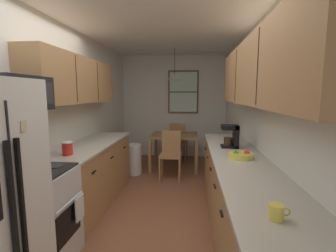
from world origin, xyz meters
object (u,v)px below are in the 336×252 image
Objects in this scene: dining_chair_near at (171,152)px; storage_canister at (67,148)px; microwave_over_range at (14,93)px; fruit_bowl at (241,155)px; trash_bin at (134,159)px; coffee_maker at (232,136)px; dining_table at (174,139)px; dining_chair_far at (178,139)px; stove_range at (36,216)px; mug_by_coffeemaker at (276,212)px.

dining_chair_near is 2.19m from storage_canister.
microwave_over_range reaches higher than fruit_bowl.
coffee_maker is at bearing -39.39° from trash_bin.
dining_chair_far is at bearing 86.14° from dining_table.
microwave_over_range is at bearing 179.97° from stove_range.
stove_range is at bearing -147.99° from coffee_maker.
fruit_bowl is at bearing 18.26° from microwave_over_range.
coffee_maker is (0.86, -2.55, 0.56)m from dining_chair_far.
microwave_over_range is 3.50m from dining_table.
dining_table is 0.66m from dining_chair_far.
dining_chair_near is (-0.02, -0.65, -0.13)m from dining_table.
dining_table is 3.89m from mug_by_coffeemaker.
dining_table is 0.99m from trash_bin.
stove_range reaches higher than storage_canister.
dining_table is at bearing 66.60° from storage_canister.
stove_range is 3.65× the size of coffee_maker.
stove_range is at bearing -89.50° from storage_canister.
storage_canister reaches higher than dining_table.
dining_table is 1.11× the size of dining_chair_near.
trash_bin is 3.79× the size of storage_canister.
dining_chair_near is 5.63× the size of storage_canister.
microwave_over_range reaches higher than stove_range.
microwave_over_range is 0.69× the size of dining_chair_far.
fruit_bowl reaches higher than mug_by_coffeemaker.
microwave_over_range reaches higher than storage_canister.
microwave_over_range is at bearing -108.02° from dining_chair_far.
microwave_over_range is 2.97m from trash_bin.
trash_bin is 3.71m from mug_by_coffeemaker.
dining_table is 8.02× the size of mug_by_coffeemaker.
dining_table is at bearing 110.63° from fruit_bowl.
mug_by_coffeemaker is (1.94, -1.28, -0.04)m from storage_canister.
stove_range is 2.41m from coffee_maker.
storage_canister is 0.59× the size of fruit_bowl.
storage_canister is 2.33m from mug_by_coffeemaker.
dining_table is at bearing 33.51° from trash_bin.
dining_chair_near is 0.79m from trash_bin.
storage_canister is (-1.13, -3.15, 0.48)m from dining_chair_far.
stove_range is 0.82m from storage_canister.
dining_chair_far is at bearing 70.33° from storage_canister.
dining_chair_far is 3.25m from fruit_bowl.
dining_table is 3.31× the size of coffee_maker.
stove_range is 2.09m from mug_by_coffeemaker.
dining_chair_far is 4.53m from mug_by_coffeemaker.
mug_by_coffeemaker is (1.94, -0.64, 0.47)m from stove_range.
storage_canister is at bearing -113.40° from dining_table.
dining_chair_near reaches higher than trash_bin.
microwave_over_range reaches higher than coffee_maker.
coffee_maker reaches higher than storage_canister.
dining_chair_near is at bearing 105.75° from mug_by_coffeemaker.
dining_chair_near is 1.30m from dining_chair_far.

